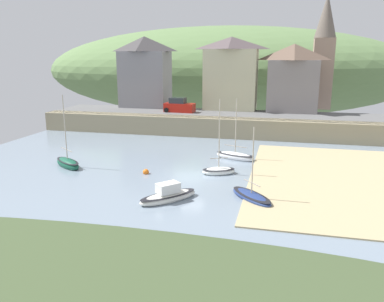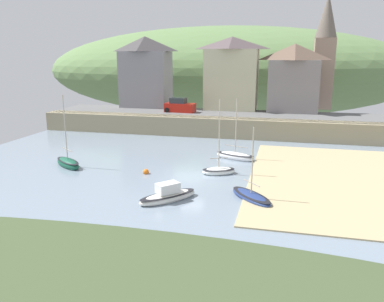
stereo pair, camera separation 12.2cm
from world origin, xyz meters
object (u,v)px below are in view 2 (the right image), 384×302
object	(u,v)px
waterfront_building_right	(294,77)
mooring_buoy	(146,172)
church_with_spire	(325,51)
sailboat_far_left	(251,196)
parked_car_near_slipway	(180,106)
sailboat_white_hull	(168,196)
waterfront_building_left	(146,71)
waterfront_building_centre	(232,73)
sailboat_blue_trim	(68,163)
motorboat_with_cabin	(219,171)
sailboat_nearest_shore	(235,156)

from	to	relation	value
waterfront_building_right	mooring_buoy	bearing A→B (deg)	-115.86
church_with_spire	sailboat_far_left	bearing A→B (deg)	-101.72
mooring_buoy	parked_car_near_slipway	bearing A→B (deg)	97.33
sailboat_white_hull	parked_car_near_slipway	size ratio (longest dim) A/B	1.01
waterfront_building_left	waterfront_building_centre	size ratio (longest dim) A/B	1.02
sailboat_blue_trim	sailboat_white_hull	distance (m)	12.99
church_with_spire	sailboat_blue_trim	distance (m)	38.89
waterfront_building_right	sailboat_blue_trim	distance (m)	32.52
sailboat_far_left	sailboat_white_hull	world-z (taller)	sailboat_far_left
sailboat_white_hull	motorboat_with_cabin	bearing A→B (deg)	23.46
waterfront_building_left	mooring_buoy	distance (m)	27.83
waterfront_building_right	sailboat_white_hull	xyz separation A→B (m)	(-8.51, -30.84, -6.66)
waterfront_building_centre	sailboat_far_left	distance (m)	30.68
waterfront_building_right	mooring_buoy	distance (m)	28.85
waterfront_building_left	sailboat_nearest_shore	xyz separation A→B (m)	(15.97, -18.51, -7.30)
church_with_spire	sailboat_nearest_shore	world-z (taller)	church_with_spire
church_with_spire	sailboat_white_hull	size ratio (longest dim) A/B	3.73
parked_car_near_slipway	sailboat_blue_trim	bearing A→B (deg)	-99.98
sailboat_far_left	parked_car_near_slipway	world-z (taller)	sailboat_far_left
church_with_spire	waterfront_building_left	bearing A→B (deg)	-171.06
waterfront_building_right	motorboat_with_cabin	distance (m)	25.42
sailboat_nearest_shore	waterfront_building_right	bearing A→B (deg)	93.98
waterfront_building_right	sailboat_far_left	bearing A→B (deg)	-95.49
sailboat_nearest_shore	sailboat_blue_trim	bearing A→B (deg)	-136.72
waterfront_building_left	waterfront_building_centre	distance (m)	12.83
motorboat_with_cabin	waterfront_building_right	bearing A→B (deg)	52.70
parked_car_near_slipway	waterfront_building_right	bearing A→B (deg)	20.96
waterfront_building_left	sailboat_nearest_shore	distance (m)	25.52
waterfront_building_right	parked_car_near_slipway	distance (m)	16.01
sailboat_blue_trim	sailboat_nearest_shore	distance (m)	15.91
waterfront_building_right	sailboat_white_hull	distance (m)	32.68
waterfront_building_left	sailboat_blue_trim	size ratio (longest dim) A/B	1.51
waterfront_building_centre	sailboat_white_hull	xyz separation A→B (m)	(-0.00, -30.84, -7.15)
church_with_spire	motorboat_with_cabin	distance (m)	31.30
waterfront_building_centre	parked_car_near_slipway	size ratio (longest dim) A/B	2.39
motorboat_with_cabin	mooring_buoy	bearing A→B (deg)	170.75
waterfront_building_centre	waterfront_building_right	bearing A→B (deg)	-0.00
motorboat_with_cabin	mooring_buoy	xyz separation A→B (m)	(-6.11, -1.48, -0.12)
waterfront_building_left	mooring_buoy	size ratio (longest dim) A/B	19.29
sailboat_far_left	sailboat_blue_trim	xyz separation A→B (m)	(-17.17, 4.49, 0.10)
sailboat_blue_trim	motorboat_with_cabin	bearing A→B (deg)	40.00
sailboat_blue_trim	mooring_buoy	xyz separation A→B (m)	(7.77, -0.45, -0.17)
waterfront_building_centre	parked_car_near_slipway	world-z (taller)	waterfront_building_centre
church_with_spire	sailboat_white_hull	xyz separation A→B (m)	(-12.59, -34.84, -10.24)
motorboat_with_cabin	sailboat_white_hull	xyz separation A→B (m)	(-2.40, -7.10, 0.07)
sailboat_blue_trim	parked_car_near_slipway	size ratio (longest dim) A/B	1.61
waterfront_building_centre	parked_car_near_slipway	bearing A→B (deg)	-144.83
church_with_spire	motorboat_with_cabin	size ratio (longest dim) A/B	2.41
church_with_spire	sailboat_nearest_shore	xyz separation A→B (m)	(-9.44, -22.51, -10.29)
waterfront_building_centre	sailboat_blue_trim	world-z (taller)	waterfront_building_centre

